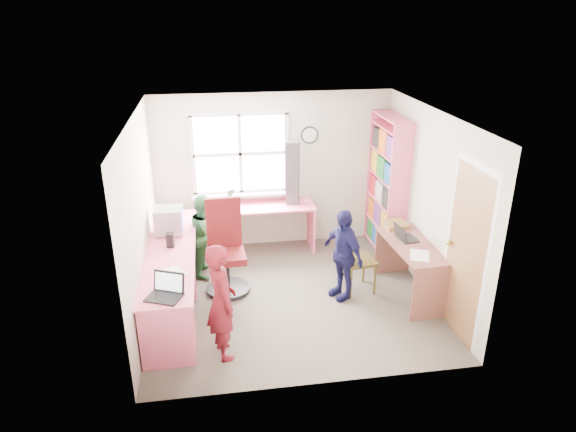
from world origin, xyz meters
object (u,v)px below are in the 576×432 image
object	(u,v)px
potted_plant	(229,198)
person_green	(206,235)
l_desk	(187,285)
bookshelf	(387,189)
right_desk	(413,258)
laptop_left	(166,291)
cd_tower	(293,173)
crt_monitor	(169,221)
swivel_chair	(226,252)
laptop_right	(404,236)
person_red	(221,301)
person_navy	(343,254)
wooden_chair	(354,257)

from	to	relation	value
potted_plant	person_green	bearing A→B (deg)	-123.58
l_desk	bookshelf	xyz separation A→B (m)	(2.96, 1.47, 0.55)
right_desk	person_green	size ratio (longest dim) A/B	1.11
laptop_left	cd_tower	xyz separation A→B (m)	(1.74, 2.45, 0.43)
l_desk	person_green	size ratio (longest dim) A/B	2.52
right_desk	person_green	distance (m)	2.83
crt_monitor	swivel_chair	bearing A→B (deg)	-17.16
right_desk	laptop_left	distance (m)	3.18
laptop_right	person_red	distance (m)	2.63
bookshelf	laptop_left	bearing A→B (deg)	-145.23
crt_monitor	cd_tower	bearing A→B (deg)	27.44
cd_tower	laptop_left	bearing A→B (deg)	-110.87
l_desk	potted_plant	size ratio (longest dim) A/B	9.26
laptop_right	person_navy	xyz separation A→B (m)	(-0.84, -0.07, -0.17)
person_green	bookshelf	bearing A→B (deg)	-71.80
laptop_left	potted_plant	distance (m)	2.52
l_desk	laptop_left	bearing A→B (deg)	-104.04
l_desk	laptop_right	distance (m)	2.83
person_red	wooden_chair	bearing A→B (deg)	-71.64
laptop_left	laptop_right	xyz separation A→B (m)	(2.98, 0.98, -0.03)
potted_plant	crt_monitor	bearing A→B (deg)	-136.75
potted_plant	wooden_chair	bearing A→B (deg)	-41.51
l_desk	wooden_chair	distance (m)	2.17
bookshelf	swivel_chair	world-z (taller)	bookshelf
wooden_chair	cd_tower	world-z (taller)	cd_tower
l_desk	person_green	distance (m)	1.17
l_desk	right_desk	world-z (taller)	l_desk
swivel_chair	wooden_chair	bearing A→B (deg)	-14.42
l_desk	crt_monitor	distance (m)	1.05
laptop_left	l_desk	bearing A→B (deg)	99.74
laptop_left	swivel_chair	bearing A→B (deg)	87.51
laptop_right	potted_plant	distance (m)	2.61
right_desk	person_green	bearing A→B (deg)	155.92
l_desk	swivel_chair	bearing A→B (deg)	52.84
person_green	wooden_chair	bearing A→B (deg)	-102.08
potted_plant	l_desk	bearing A→B (deg)	-109.77
l_desk	cd_tower	bearing A→B (deg)	48.05
potted_plant	person_navy	world-z (taller)	person_navy
right_desk	laptop_left	xyz separation A→B (m)	(-3.06, -0.83, 0.27)
swivel_chair	wooden_chair	xyz separation A→B (m)	(1.65, -0.33, -0.04)
swivel_chair	potted_plant	world-z (taller)	swivel_chair
right_desk	person_navy	world-z (taller)	person_navy
wooden_chair	right_desk	bearing A→B (deg)	-23.35
swivel_chair	laptop_left	distance (m)	1.54
laptop_left	laptop_right	distance (m)	3.13
person_navy	bookshelf	bearing A→B (deg)	117.78
swivel_chair	crt_monitor	xyz separation A→B (m)	(-0.72, 0.25, 0.39)
bookshelf	laptop_right	size ratio (longest dim) A/B	6.39
right_desk	wooden_chair	bearing A→B (deg)	162.11
wooden_chair	cd_tower	distance (m)	1.70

